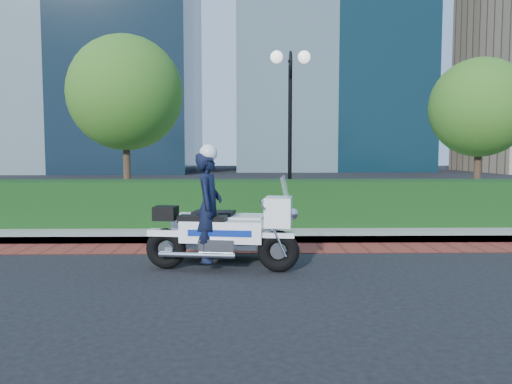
{
  "coord_description": "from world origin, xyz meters",
  "views": [
    {
      "loc": [
        -0.12,
        -7.66,
        1.78
      ],
      "look_at": [
        0.07,
        2.2,
        1.0
      ],
      "focal_mm": 35.0,
      "sensor_mm": 36.0,
      "label": 1
    }
  ],
  "objects_px": {
    "lamppost": "(290,106)",
    "tree_c": "(480,108)",
    "police_motorcycle": "(219,224)",
    "tree_b": "(125,93)"
  },
  "relations": [
    {
      "from": "lamppost",
      "to": "tree_c",
      "type": "distance_m",
      "value": 5.65
    },
    {
      "from": "tree_c",
      "to": "police_motorcycle",
      "type": "height_order",
      "value": "tree_c"
    },
    {
      "from": "lamppost",
      "to": "tree_b",
      "type": "distance_m",
      "value": 4.71
    },
    {
      "from": "tree_c",
      "to": "tree_b",
      "type": "bearing_deg",
      "value": 180.0
    },
    {
      "from": "tree_b",
      "to": "tree_c",
      "type": "xyz_separation_m",
      "value": [
        10.0,
        -0.0,
        -0.39
      ]
    },
    {
      "from": "lamppost",
      "to": "police_motorcycle",
      "type": "xyz_separation_m",
      "value": [
        -1.55,
        -5.07,
        -2.3
      ]
    },
    {
      "from": "tree_b",
      "to": "police_motorcycle",
      "type": "distance_m",
      "value": 7.55
    },
    {
      "from": "tree_c",
      "to": "lamppost",
      "type": "bearing_deg",
      "value": -166.7
    },
    {
      "from": "police_motorcycle",
      "to": "lamppost",
      "type": "bearing_deg",
      "value": 81.11
    },
    {
      "from": "tree_b",
      "to": "tree_c",
      "type": "relative_size",
      "value": 1.14
    }
  ]
}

